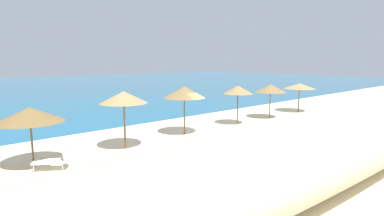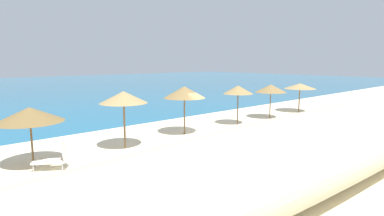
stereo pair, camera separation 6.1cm
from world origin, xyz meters
TOP-DOWN VIEW (x-y plane):
  - ground_plane at (0.00, 0.00)m, footprint 160.00×160.00m
  - sea_water at (0.00, 42.62)m, footprint 160.00×74.81m
  - dune_ridge at (4.00, -8.01)m, footprint 47.17×5.74m
  - beach_umbrella_1 at (-9.34, 0.75)m, footprint 2.66×2.66m
  - beach_umbrella_2 at (-5.18, 0.55)m, footprint 2.34×2.34m
  - beach_umbrella_3 at (-0.97, 0.93)m, footprint 2.45×2.45m
  - beach_umbrella_4 at (3.54, 0.64)m, footprint 2.03×2.03m
  - beach_umbrella_5 at (7.26, 0.55)m, footprint 2.36×2.36m
  - beach_umbrella_6 at (11.68, 0.63)m, footprint 2.65×2.65m
  - lounge_chair_1 at (-8.80, -0.27)m, footprint 1.44×1.21m
  - beach_ball at (-1.97, -1.81)m, footprint 0.35×0.35m
  - cooler_box at (9.67, -1.25)m, footprint 0.58×0.57m

SIDE VIEW (x-z plane):
  - ground_plane at x=0.00m, z-range 0.00..0.00m
  - sea_water at x=0.00m, z-range 0.00..0.01m
  - cooler_box at x=9.67m, z-range 0.00..0.34m
  - beach_ball at x=-1.97m, z-range 0.00..0.35m
  - lounge_chair_1 at x=-8.80m, z-range -0.10..1.08m
  - dune_ridge at x=4.00m, z-range 0.00..2.56m
  - beach_umbrella_1 at x=-9.34m, z-range 0.93..3.41m
  - beach_umbrella_6 at x=11.68m, z-range 0.99..3.44m
  - beach_umbrella_5 at x=7.26m, z-range 0.99..3.57m
  - beach_umbrella_4 at x=3.54m, z-range 1.06..3.75m
  - beach_umbrella_3 at x=-0.97m, z-range 1.08..3.95m
  - beach_umbrella_2 at x=-5.18m, z-range 1.13..4.01m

